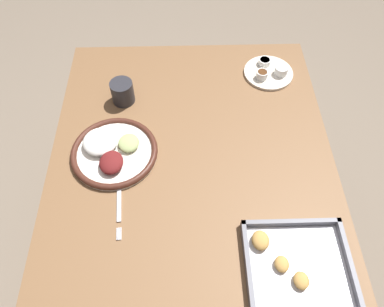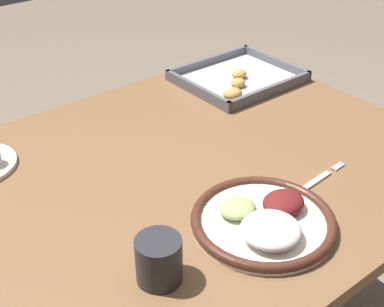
% 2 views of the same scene
% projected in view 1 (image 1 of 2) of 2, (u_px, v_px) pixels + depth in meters
% --- Properties ---
extents(ground_plane, '(8.00, 8.00, 0.00)m').
position_uv_depth(ground_plane, '(192.00, 252.00, 1.78)').
color(ground_plane, '#7A6B59').
extents(dining_table, '(1.09, 0.88, 0.78)m').
position_uv_depth(dining_table, '(192.00, 182.00, 1.24)').
color(dining_table, brown).
rests_on(dining_table, ground_plane).
extents(dinner_plate, '(0.27, 0.27, 0.05)m').
position_uv_depth(dinner_plate, '(113.00, 151.00, 1.15)').
color(dinner_plate, white).
rests_on(dinner_plate, dining_table).
extents(fork, '(0.21, 0.03, 0.00)m').
position_uv_depth(fork, '(119.00, 201.00, 1.06)').
color(fork, silver).
rests_on(fork, dining_table).
extents(saucer_plate, '(0.18, 0.18, 0.04)m').
position_uv_depth(saucer_plate, '(269.00, 71.00, 1.36)').
color(saucer_plate, beige).
rests_on(saucer_plate, dining_table).
extents(baking_tray, '(0.32, 0.27, 0.04)m').
position_uv_depth(baking_tray, '(297.00, 278.00, 0.93)').
color(baking_tray, '#595960').
rests_on(baking_tray, dining_table).
extents(drinking_cup, '(0.08, 0.08, 0.08)m').
position_uv_depth(drinking_cup, '(122.00, 92.00, 1.26)').
color(drinking_cup, '#28282D').
rests_on(drinking_cup, dining_table).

